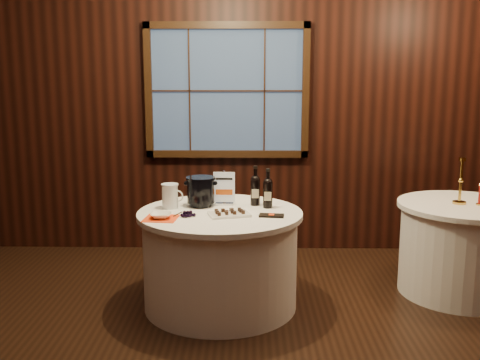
{
  "coord_description": "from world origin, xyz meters",
  "views": [
    {
      "loc": [
        0.23,
        -3.21,
        1.82
      ],
      "look_at": [
        0.16,
        0.9,
        1.04
      ],
      "focal_mm": 42.0,
      "sensor_mm": 36.0,
      "label": 1
    }
  ],
  "objects_px": {
    "cracker_bowl": "(161,216)",
    "glass_pitcher": "(170,196)",
    "chocolate_plate": "(229,213)",
    "sign_stand": "(224,193)",
    "brass_candlestick": "(460,187)",
    "red_candle": "(480,196)",
    "chocolate_box": "(271,216)",
    "ice_bucket": "(201,191)",
    "side_table": "(462,248)",
    "port_bottle_left": "(255,188)",
    "port_bottle_right": "(268,191)",
    "grape_bunch": "(188,214)",
    "main_table": "(220,259)"
  },
  "relations": [
    {
      "from": "port_bottle_right",
      "to": "ice_bucket",
      "type": "distance_m",
      "value": 0.54
    },
    {
      "from": "red_candle",
      "to": "glass_pitcher",
      "type": "bearing_deg",
      "value": -176.62
    },
    {
      "from": "ice_bucket",
      "to": "glass_pitcher",
      "type": "bearing_deg",
      "value": -163.66
    },
    {
      "from": "cracker_bowl",
      "to": "glass_pitcher",
      "type": "bearing_deg",
      "value": 85.72
    },
    {
      "from": "port_bottle_left",
      "to": "brass_candlestick",
      "type": "distance_m",
      "value": 1.68
    },
    {
      "from": "grape_bunch",
      "to": "sign_stand",
      "type": "bearing_deg",
      "value": 57.76
    },
    {
      "from": "port_bottle_right",
      "to": "grape_bunch",
      "type": "relative_size",
      "value": 1.76
    },
    {
      "from": "ice_bucket",
      "to": "glass_pitcher",
      "type": "relative_size",
      "value": 1.22
    },
    {
      "from": "port_bottle_right",
      "to": "brass_candlestick",
      "type": "relative_size",
      "value": 0.82
    },
    {
      "from": "port_bottle_left",
      "to": "brass_candlestick",
      "type": "height_order",
      "value": "brass_candlestick"
    },
    {
      "from": "main_table",
      "to": "chocolate_box",
      "type": "xyz_separation_m",
      "value": [
        0.39,
        -0.15,
        0.39
      ]
    },
    {
      "from": "sign_stand",
      "to": "cracker_bowl",
      "type": "relative_size",
      "value": 1.79
    },
    {
      "from": "main_table",
      "to": "chocolate_box",
      "type": "bearing_deg",
      "value": -20.84
    },
    {
      "from": "side_table",
      "to": "sign_stand",
      "type": "xyz_separation_m",
      "value": [
        -1.98,
        -0.07,
        0.48
      ]
    },
    {
      "from": "ice_bucket",
      "to": "grape_bunch",
      "type": "height_order",
      "value": "ice_bucket"
    },
    {
      "from": "side_table",
      "to": "port_bottle_right",
      "type": "distance_m",
      "value": 1.72
    },
    {
      "from": "grape_bunch",
      "to": "red_candle",
      "type": "bearing_deg",
      "value": 10.34
    },
    {
      "from": "brass_candlestick",
      "to": "red_candle",
      "type": "xyz_separation_m",
      "value": [
        0.15,
        -0.04,
        -0.07
      ]
    },
    {
      "from": "sign_stand",
      "to": "port_bottle_right",
      "type": "bearing_deg",
      "value": -14.22
    },
    {
      "from": "main_table",
      "to": "port_bottle_left",
      "type": "height_order",
      "value": "port_bottle_left"
    },
    {
      "from": "ice_bucket",
      "to": "chocolate_plate",
      "type": "distance_m",
      "value": 0.4
    },
    {
      "from": "chocolate_plate",
      "to": "cracker_bowl",
      "type": "height_order",
      "value": "same"
    },
    {
      "from": "glass_pitcher",
      "to": "brass_candlestick",
      "type": "relative_size",
      "value": 0.51
    },
    {
      "from": "sign_stand",
      "to": "grape_bunch",
      "type": "distance_m",
      "value": 0.48
    },
    {
      "from": "port_bottle_left",
      "to": "chocolate_plate",
      "type": "relative_size",
      "value": 0.94
    },
    {
      "from": "main_table",
      "to": "ice_bucket",
      "type": "relative_size",
      "value": 5.36
    },
    {
      "from": "port_bottle_right",
      "to": "side_table",
      "type": "bearing_deg",
      "value": 8.51
    },
    {
      "from": "main_table",
      "to": "chocolate_plate",
      "type": "distance_m",
      "value": 0.43
    },
    {
      "from": "red_candle",
      "to": "chocolate_box",
      "type": "bearing_deg",
      "value": -166.73
    },
    {
      "from": "chocolate_box",
      "to": "grape_bunch",
      "type": "distance_m",
      "value": 0.63
    },
    {
      "from": "ice_bucket",
      "to": "chocolate_plate",
      "type": "relative_size",
      "value": 0.7
    },
    {
      "from": "glass_pitcher",
      "to": "brass_candlestick",
      "type": "height_order",
      "value": "brass_candlestick"
    },
    {
      "from": "grape_bunch",
      "to": "cracker_bowl",
      "type": "height_order",
      "value": "cracker_bowl"
    },
    {
      "from": "chocolate_plate",
      "to": "glass_pitcher",
      "type": "relative_size",
      "value": 1.75
    },
    {
      "from": "brass_candlestick",
      "to": "port_bottle_left",
      "type": "bearing_deg",
      "value": -177.31
    },
    {
      "from": "brass_candlestick",
      "to": "cracker_bowl",
      "type": "bearing_deg",
      "value": -167.6
    },
    {
      "from": "main_table",
      "to": "cracker_bowl",
      "type": "distance_m",
      "value": 0.63
    },
    {
      "from": "port_bottle_right",
      "to": "chocolate_plate",
      "type": "bearing_deg",
      "value": -136.89
    },
    {
      "from": "main_table",
      "to": "side_table",
      "type": "relative_size",
      "value": 1.19
    },
    {
      "from": "main_table",
      "to": "red_candle",
      "type": "distance_m",
      "value": 2.16
    },
    {
      "from": "side_table",
      "to": "port_bottle_left",
      "type": "relative_size",
      "value": 3.35
    },
    {
      "from": "chocolate_plate",
      "to": "sign_stand",
      "type": "bearing_deg",
      "value": 98.46
    },
    {
      "from": "chocolate_plate",
      "to": "grape_bunch",
      "type": "relative_size",
      "value": 1.91
    },
    {
      "from": "side_table",
      "to": "chocolate_plate",
      "type": "distance_m",
      "value": 2.01
    },
    {
      "from": "side_table",
      "to": "port_bottle_left",
      "type": "bearing_deg",
      "value": -177.23
    },
    {
      "from": "chocolate_plate",
      "to": "glass_pitcher",
      "type": "xyz_separation_m",
      "value": [
        -0.47,
        0.23,
        0.08
      ]
    },
    {
      "from": "side_table",
      "to": "port_bottle_left",
      "type": "xyz_separation_m",
      "value": [
        -1.72,
        -0.08,
        0.52
      ]
    },
    {
      "from": "port_bottle_left",
      "to": "ice_bucket",
      "type": "xyz_separation_m",
      "value": [
        -0.44,
        -0.04,
        -0.01
      ]
    },
    {
      "from": "brass_candlestick",
      "to": "main_table",
      "type": "bearing_deg",
      "value": -171.39
    },
    {
      "from": "grape_bunch",
      "to": "red_candle",
      "type": "distance_m",
      "value": 2.36
    }
  ]
}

